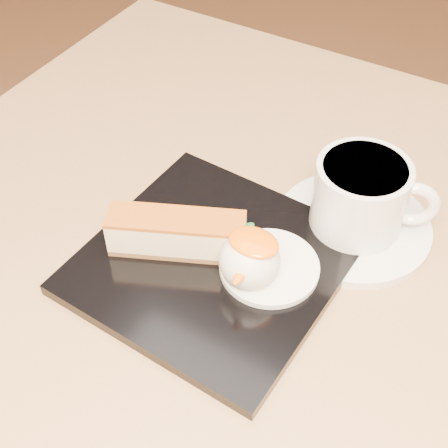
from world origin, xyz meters
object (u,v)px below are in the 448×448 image
Objects in this scene: ice_cream_scoop at (250,261)px; coffee_cup at (362,195)px; saucer at (353,226)px; table at (243,367)px; cheesecake at (177,233)px; dessert_plate at (213,263)px.

coffee_cup reaches higher than ice_cream_scoop.
ice_cream_scoop is 0.35× the size of saucer.
saucer is 0.04m from coffee_cup.
coffee_cup reaches higher than table.
ice_cream_scoop is at bearing -24.03° from cheesecake.
coffee_cup is (0.00, 0.00, 0.04)m from saucer.
table is at bearing -15.48° from cheesecake.
coffee_cup is at bearing 59.04° from table.
coffee_cup is at bearing 17.64° from saucer.
ice_cream_scoop is at bearing -7.13° from dessert_plate.
dessert_plate is at bearing -15.90° from cheesecake.
table is at bearing 127.18° from ice_cream_scoop.
ice_cream_scoop is (0.07, 0.00, 0.01)m from cheesecake.
dessert_plate is at bearing 172.87° from ice_cream_scoop.
cheesecake is at bearing 180.00° from ice_cream_scoop.
table is 3.64× the size of dessert_plate.
coffee_cup reaches higher than cheesecake.
cheesecake is at bearing -156.15° from coffee_cup.
coffee_cup is at bearing 49.15° from dessert_plate.
cheesecake is 1.10× the size of coffee_cup.
cheesecake is at bearing -171.46° from table.
dessert_plate is at bearing -130.39° from saucer.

